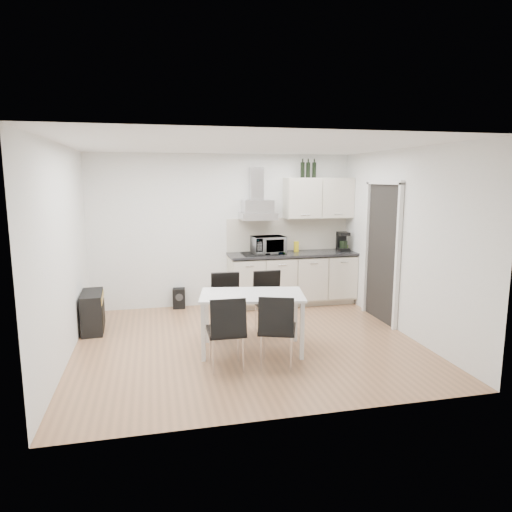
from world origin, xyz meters
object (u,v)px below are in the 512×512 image
Objects in this scene: dining_table at (252,301)px; guitar_amp at (93,312)px; chair_far_right at (270,304)px; chair_far_left at (227,306)px; chair_near_right at (277,330)px; chair_near_left at (226,332)px; kitchenette at (294,257)px; floor_speaker at (179,298)px.

guitar_amp is (-2.09, 1.26, -0.37)m from dining_table.
chair_far_right is at bearing 66.68° from dining_table.
dining_table is 0.67m from chair_far_left.
chair_near_right is 1.26× the size of guitar_amp.
chair_near_right is at bearing -41.38° from guitar_amp.
chair_far_left is at bearing -2.54° from chair_far_right.
chair_far_right reaches higher than dining_table.
chair_far_left is 1.09m from chair_near_left.
chair_far_right is at bearing 98.95° from chair_near_right.
dining_table is at bearing 127.98° from chair_near_right.
guitar_amp is at bearing 159.44° from dining_table.
kitchenette reaches higher than chair_far_right.
chair_near_right is (0.59, -0.06, 0.00)m from chair_near_left.
chair_far_left is 0.62m from chair_far_right.
chair_far_left is 1.00× the size of chair_far_right.
dining_table is at bearing -64.88° from floor_speaker.
chair_far_right is 2.57m from guitar_amp.
floor_speaker is at bearing -67.73° from chair_far_left.
chair_near_right is 2.90m from guitar_amp.
kitchenette is 2.78m from chair_near_right.
kitchenette reaches higher than chair_near_right.
floor_speaker is at bearing -54.69° from chair_far_right.
chair_near_left is at bearing -120.21° from dining_table.
dining_table is 1.60× the size of chair_far_right.
kitchenette is at bearing 0.25° from floor_speaker.
chair_far_right is at bearing -178.78° from chair_far_left.
kitchenette is at bearing 87.94° from chair_near_right.
dining_table is 0.67m from chair_near_left.
chair_near_right is 2.91m from floor_speaker.
guitar_amp is (-2.48, 0.67, -0.15)m from chair_far_right.
kitchenette is at bearing 69.94° from dining_table.
chair_near_right is (-1.01, -2.56, -0.39)m from kitchenette.
chair_near_right reaches higher than dining_table.
chair_far_right is at bearing -18.17° from guitar_amp.
chair_far_right is 1.00× the size of chair_near_left.
chair_near_left and chair_near_right have the same top height.
kitchenette is at bearing -120.53° from chair_far_right.
guitar_amp is at bearing -16.57° from chair_far_right.
dining_table is at bearing 54.82° from chair_far_right.
chair_far_left is 2.58× the size of floor_speaker.
chair_near_left is 1.26× the size of guitar_amp.
dining_table is at bearing -34.02° from guitar_amp.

